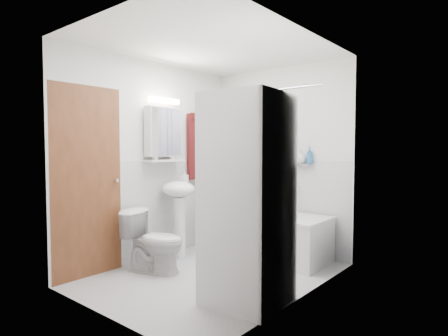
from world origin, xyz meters
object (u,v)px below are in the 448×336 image
Objects in this scene: sink at (179,201)px; toilet at (154,242)px; bathtub at (270,233)px; washer_dryer at (247,199)px.

sink is 1.54× the size of toilet.
washer_dryer is (0.57, -1.26, 0.61)m from bathtub.
toilet is at bearing -118.63° from bathtub.
bathtub is 0.78× the size of washer_dryer.
sink is 0.57× the size of washer_dryer.
bathtub is 1.37× the size of sink.
bathtub is at bearing 109.81° from washer_dryer.
washer_dryer is at bearing -108.61° from toilet.
washer_dryer is 1.38m from toilet.
toilet is (-0.68, -1.25, 0.03)m from bathtub.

